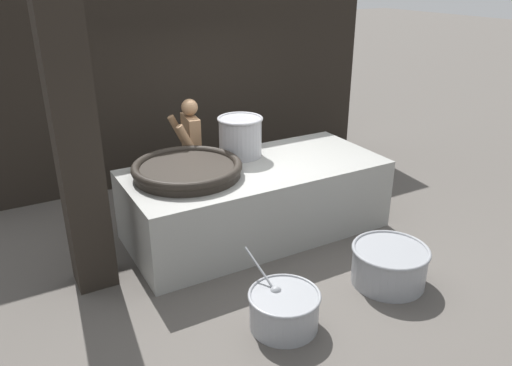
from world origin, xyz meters
TOP-DOWN VIEW (x-y plane):
  - ground_plane at (0.00, 0.00)m, footprint 60.00×60.00m
  - back_wall at (0.00, 2.44)m, footprint 6.80×0.24m
  - support_pillar at (-2.13, -0.12)m, footprint 0.42×0.42m
  - hearth_platform at (0.00, 0.00)m, footprint 3.30×1.50m
  - giant_wok_near at (-0.88, 0.12)m, footprint 1.33×1.33m
  - stock_pot at (0.01, 0.44)m, footprint 0.60×0.60m
  - cook at (-0.45, 1.04)m, footprint 0.41×0.62m
  - prep_bowl_vegetables at (-0.71, -1.81)m, footprint 0.71×0.91m
  - prep_bowl_meat at (0.70, -1.75)m, footprint 0.85×0.85m

SIDE VIEW (x-z plane):
  - ground_plane at x=0.00m, z-range 0.00..0.00m
  - prep_bowl_vegetables at x=-0.71m, z-range -0.12..0.53m
  - prep_bowl_meat at x=0.70m, z-range 0.02..0.46m
  - hearth_platform at x=0.00m, z-range 0.00..0.93m
  - cook at x=-0.45m, z-range 0.07..1.69m
  - giant_wok_near at x=-0.88m, z-range 0.93..1.11m
  - stock_pot at x=0.01m, z-range 0.94..1.47m
  - back_wall at x=0.00m, z-range 0.00..3.58m
  - support_pillar at x=-2.13m, z-range 0.00..3.58m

